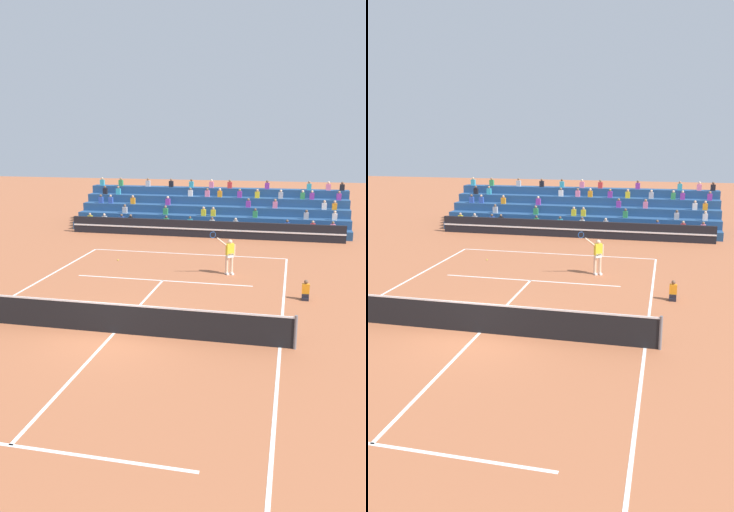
{
  "view_description": "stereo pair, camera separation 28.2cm",
  "coord_description": "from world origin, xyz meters",
  "views": [
    {
      "loc": [
        5.66,
        -14.85,
        6.46
      ],
      "look_at": [
        0.86,
        6.89,
        1.1
      ],
      "focal_mm": 35.0,
      "sensor_mm": 36.0,
      "label": 1
    },
    {
      "loc": [
        5.94,
        -14.79,
        6.46
      ],
      "look_at": [
        0.86,
        6.89,
        1.1
      ],
      "focal_mm": 35.0,
      "sensor_mm": 36.0,
      "label": 2
    }
  ],
  "objects": [
    {
      "name": "court_lines",
      "position": [
        0.0,
        0.0,
        0.0
      ],
      "size": [
        11.1,
        23.9,
        0.01
      ],
      "color": "white",
      "rests_on": "ground"
    },
    {
      "name": "sponsor_banner_wall",
      "position": [
        0.0,
        16.77,
        0.55
      ],
      "size": [
        18.0,
        0.26,
        1.1
      ],
      "color": "black",
      "rests_on": "ground"
    },
    {
      "name": "tennis_net",
      "position": [
        0.0,
        0.0,
        0.54
      ],
      "size": [
        12.0,
        0.1,
        1.1
      ],
      "color": "slate",
      "rests_on": "ground"
    },
    {
      "name": "tennis_ball",
      "position": [
        -3.29,
        9.57,
        0.03
      ],
      "size": [
        0.07,
        0.07,
        0.07
      ],
      "primitive_type": "sphere",
      "color": "#C6DB33",
      "rests_on": "ground"
    },
    {
      "name": "ball_kid_courtside",
      "position": [
        6.35,
        5.0,
        0.33
      ],
      "size": [
        0.3,
        0.36,
        0.84
      ],
      "color": "black",
      "rests_on": "ground"
    },
    {
      "name": "tennis_player",
      "position": [
        2.83,
        8.14,
        0.98
      ],
      "size": [
        1.18,
        0.85,
        2.22
      ],
      "color": "beige",
      "rests_on": "ground"
    },
    {
      "name": "ground_plane",
      "position": [
        0.0,
        0.0,
        0.0
      ],
      "size": [
        120.0,
        120.0,
        0.0
      ],
      "primitive_type": "plane",
      "color": "#AD603D"
    },
    {
      "name": "bleacher_stand",
      "position": [
        0.0,
        20.57,
        1.02
      ],
      "size": [
        18.99,
        4.75,
        3.38
      ],
      "color": "navy",
      "rests_on": "ground"
    }
  ]
}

